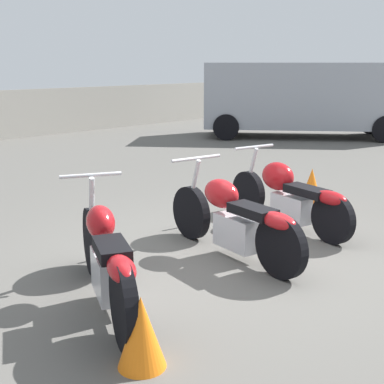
{
  "coord_description": "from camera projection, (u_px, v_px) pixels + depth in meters",
  "views": [
    {
      "loc": [
        -4.11,
        -3.39,
        2.02
      ],
      "look_at": [
        0.0,
        0.52,
        0.65
      ],
      "focal_mm": 50.0,
      "sensor_mm": 36.0,
      "label": 1
    }
  ],
  "objects": [
    {
      "name": "parked_van",
      "position": [
        303.0,
        96.0,
        14.77
      ],
      "size": [
        4.7,
        5.36,
        2.03
      ],
      "rotation": [
        0.0,
        0.0,
        0.65
      ],
      "color": "#999EA8",
      "rests_on": "ground_plane"
    },
    {
      "name": "motorcycle_slot_0",
      "position": [
        107.0,
        260.0,
        4.46
      ],
      "size": [
        1.12,
        1.97,
        1.02
      ],
      "rotation": [
        0.0,
        0.0,
        -0.48
      ],
      "color": "black",
      "rests_on": "ground_plane"
    },
    {
      "name": "traffic_cone_near",
      "position": [
        141.0,
        332.0,
        3.6
      ],
      "size": [
        0.34,
        0.34,
        0.51
      ],
      "color": "orange",
      "rests_on": "ground_plane"
    },
    {
      "name": "motorcycle_slot_2",
      "position": [
        289.0,
        195.0,
        6.65
      ],
      "size": [
        0.77,
        2.08,
        0.96
      ],
      "rotation": [
        0.0,
        0.0,
        -0.23
      ],
      "color": "black",
      "rests_on": "ground_plane"
    },
    {
      "name": "traffic_cone_far",
      "position": [
        311.0,
        187.0,
        7.76
      ],
      "size": [
        0.34,
        0.34,
        0.54
      ],
      "color": "orange",
      "rests_on": "ground_plane"
    },
    {
      "name": "motorcycle_slot_1",
      "position": [
        234.0,
        219.0,
        5.63
      ],
      "size": [
        0.72,
        2.09,
        0.99
      ],
      "rotation": [
        0.0,
        0.0,
        -0.19
      ],
      "color": "black",
      "rests_on": "ground_plane"
    },
    {
      "name": "ground_plane",
      "position": [
        228.0,
        260.0,
        5.65
      ],
      "size": [
        60.0,
        60.0,
        0.0
      ],
      "primitive_type": "plane",
      "color": "#5B5954"
    }
  ]
}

